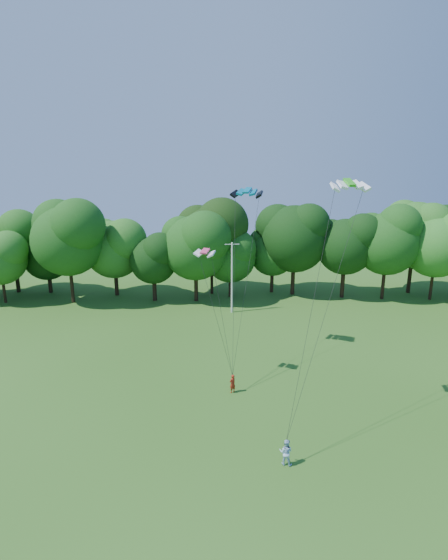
{
  "coord_description": "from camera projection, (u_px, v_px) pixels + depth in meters",
  "views": [
    {
      "loc": [
        2.13,
        -20.27,
        17.64
      ],
      "look_at": [
        1.92,
        13.0,
        8.6
      ],
      "focal_mm": 28.0,
      "sensor_mm": 36.0,
      "label": 1
    }
  ],
  "objects": [
    {
      "name": "tree_back_west",
      "position": [
        12.0,
        241.0,
        59.32
      ],
      "size": [
        7.93,
        7.93,
        11.53
      ],
      "color": "black",
      "rests_on": "ground"
    },
    {
      "name": "kite_pink",
      "position": [
        205.0,
        251.0,
        33.97
      ],
      "size": [
        1.82,
        1.35,
        0.36
      ],
      "rotation": [
        0.0,
        0.0,
        -0.39
      ],
      "color": "#DA3C6E",
      "rests_on": "ground"
    },
    {
      "name": "kite_flyer_right",
      "position": [
        286.0,
        452.0,
        26.12
      ],
      "size": [
        0.97,
        0.86,
        1.67
      ],
      "primitive_type": "imported",
      "rotation": [
        0.0,
        0.0,
        2.81
      ],
      "color": "#AACFEC",
      "rests_on": "ground"
    },
    {
      "name": "utility_pole",
      "position": [
        232.0,
        277.0,
        51.78
      ],
      "size": [
        1.72,
        0.21,
        8.57
      ],
      "rotation": [
        0.0,
        0.0,
        0.08
      ],
      "color": "silver",
      "rests_on": "ground"
    },
    {
      "name": "kite_green",
      "position": [
        350.0,
        182.0,
        27.8
      ],
      "size": [
        2.57,
        1.47,
        0.53
      ],
      "rotation": [
        0.0,
        0.0,
        0.17
      ],
      "color": "green",
      "rests_on": "ground"
    },
    {
      "name": "tree_back_center",
      "position": [
        211.0,
        228.0,
        58.04
      ],
      "size": [
        10.07,
        10.07,
        14.64
      ],
      "color": "black",
      "rests_on": "ground"
    },
    {
      "name": "ground",
      "position": [
        188.0,
        491.0,
        24.2
      ],
      "size": [
        160.0,
        160.0,
        0.0
      ],
      "primitive_type": "plane",
      "color": "#2D5C19",
      "rests_on": "ground"
    },
    {
      "name": "tree_back_east",
      "position": [
        437.0,
        240.0,
        55.72
      ],
      "size": [
        8.73,
        8.73,
        12.7
      ],
      "color": "black",
      "rests_on": "ground"
    },
    {
      "name": "kite_teal",
      "position": [
        247.0,
        190.0,
        38.22
      ],
      "size": [
        2.99,
        2.06,
        0.51
      ],
      "rotation": [
        0.0,
        0.0,
        -0.33
      ],
      "color": "#046B8D",
      "rests_on": "ground"
    },
    {
      "name": "kite_flyer_left",
      "position": [
        232.0,
        384.0,
        34.34
      ],
      "size": [
        0.66,
        0.64,
        1.52
      ],
      "primitive_type": "imported",
      "rotation": [
        0.0,
        0.0,
        3.85
      ],
      "color": "#A52515",
      "rests_on": "ground"
    }
  ]
}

